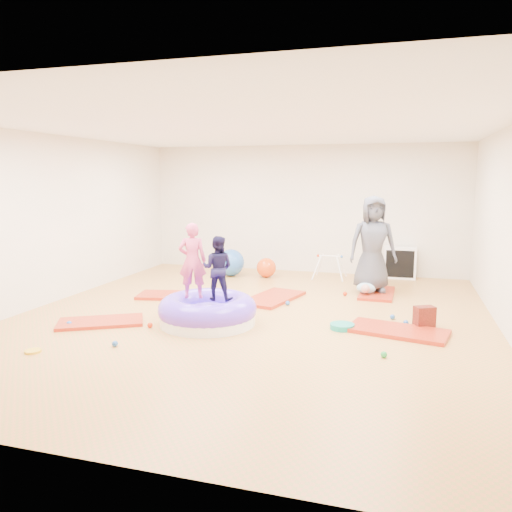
% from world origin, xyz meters
% --- Properties ---
extents(room, '(7.01, 8.01, 2.81)m').
position_xyz_m(room, '(0.00, 0.00, 1.40)').
color(room, '#D07E40').
rests_on(room, ground).
extents(gym_mat_front_left, '(1.32, 1.10, 0.05)m').
position_xyz_m(gym_mat_front_left, '(-1.99, -0.89, 0.02)').
color(gym_mat_front_left, red).
rests_on(gym_mat_front_left, ground).
extents(gym_mat_mid_left, '(1.34, 0.85, 0.05)m').
position_xyz_m(gym_mat_mid_left, '(-1.70, 0.91, 0.03)').
color(gym_mat_mid_left, red).
rests_on(gym_mat_mid_left, ground).
extents(gym_mat_center_back, '(0.96, 1.44, 0.05)m').
position_xyz_m(gym_mat_center_back, '(0.03, 1.23, 0.03)').
color(gym_mat_center_back, red).
rests_on(gym_mat_center_back, ground).
extents(gym_mat_right, '(1.42, 0.92, 0.05)m').
position_xyz_m(gym_mat_right, '(2.13, -0.12, 0.03)').
color(gym_mat_right, red).
rests_on(gym_mat_right, ground).
extents(gym_mat_rear_right, '(0.61, 1.17, 0.05)m').
position_xyz_m(gym_mat_rear_right, '(1.74, 2.13, 0.02)').
color(gym_mat_rear_right, red).
rests_on(gym_mat_rear_right, ground).
extents(inflatable_cushion, '(1.42, 1.42, 0.45)m').
position_xyz_m(inflatable_cushion, '(-0.50, -0.45, 0.17)').
color(inflatable_cushion, white).
rests_on(inflatable_cushion, ground).
extents(child_pink, '(0.46, 0.37, 1.09)m').
position_xyz_m(child_pink, '(-0.74, -0.42, 0.96)').
color(child_pink, '#D7456F').
rests_on(child_pink, inflatable_cushion).
extents(child_navy, '(0.47, 0.38, 0.92)m').
position_xyz_m(child_navy, '(-0.35, -0.44, 0.87)').
color(child_navy, black).
rests_on(child_navy, inflatable_cushion).
extents(adult_caregiver, '(0.97, 0.77, 1.73)m').
position_xyz_m(adult_caregiver, '(1.63, 2.18, 0.91)').
color(adult_caregiver, '#3F414B').
rests_on(adult_caregiver, gym_mat_rear_right).
extents(infant, '(0.33, 0.34, 0.20)m').
position_xyz_m(infant, '(1.56, 1.92, 0.15)').
color(infant, '#9DC5DB').
rests_on(infant, gym_mat_rear_right).
extents(ball_pit_balls, '(4.66, 3.65, 0.08)m').
position_xyz_m(ball_pit_balls, '(0.38, -0.16, 0.04)').
color(ball_pit_balls, '#265AAC').
rests_on(ball_pit_balls, ground).
extents(exercise_ball_blue, '(0.58, 0.58, 0.58)m').
position_xyz_m(exercise_ball_blue, '(-1.37, 3.02, 0.29)').
color(exercise_ball_blue, '#265AAC').
rests_on(exercise_ball_blue, ground).
extents(exercise_ball_orange, '(0.41, 0.41, 0.41)m').
position_xyz_m(exercise_ball_orange, '(-0.60, 3.09, 0.21)').
color(exercise_ball_orange, '#D94512').
rests_on(exercise_ball_orange, ground).
extents(infant_play_gym, '(0.66, 0.62, 0.50)m').
position_xyz_m(infant_play_gym, '(0.71, 3.26, 0.34)').
color(infant_play_gym, white).
rests_on(infant_play_gym, ground).
extents(cube_shelf, '(0.66, 0.32, 0.66)m').
position_xyz_m(cube_shelf, '(2.11, 3.79, 0.33)').
color(cube_shelf, white).
rests_on(cube_shelf, ground).
extents(balance_disc, '(0.34, 0.34, 0.08)m').
position_xyz_m(balance_disc, '(1.39, -0.16, 0.04)').
color(balance_disc, '#108D7E').
rests_on(balance_disc, ground).
extents(backpack, '(0.32, 0.28, 0.31)m').
position_xyz_m(backpack, '(2.48, 0.20, 0.16)').
color(backpack, '#9E2614').
rests_on(backpack, ground).
extents(yellow_toy, '(0.20, 0.20, 0.03)m').
position_xyz_m(yellow_toy, '(-2.07, -2.17, 0.01)').
color(yellow_toy, yellow).
rests_on(yellow_toy, ground).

